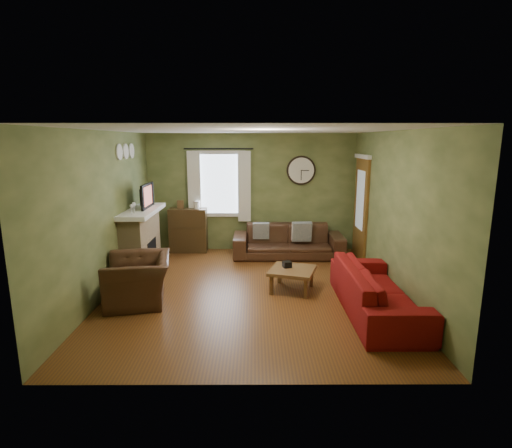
{
  "coord_description": "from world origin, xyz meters",
  "views": [
    {
      "loc": [
        0.08,
        -6.25,
        2.45
      ],
      "look_at": [
        0.1,
        0.4,
        1.05
      ],
      "focal_mm": 28.0,
      "sensor_mm": 36.0,
      "label": 1
    }
  ],
  "objects_px": {
    "bookshelf": "(188,230)",
    "sofa_brown": "(288,241)",
    "armchair": "(139,279)",
    "coffee_table": "(292,280)",
    "sofa_red": "(376,290)"
  },
  "relations": [
    {
      "from": "sofa_brown",
      "to": "armchair",
      "type": "bearing_deg",
      "value": -135.85
    },
    {
      "from": "bookshelf",
      "to": "armchair",
      "type": "relative_size",
      "value": 0.9
    },
    {
      "from": "sofa_brown",
      "to": "coffee_table",
      "type": "xyz_separation_m",
      "value": [
        -0.09,
        -1.99,
        -0.15
      ]
    },
    {
      "from": "sofa_brown",
      "to": "coffee_table",
      "type": "height_order",
      "value": "sofa_brown"
    },
    {
      "from": "sofa_brown",
      "to": "armchair",
      "type": "height_order",
      "value": "armchair"
    },
    {
      "from": "sofa_brown",
      "to": "coffee_table",
      "type": "relative_size",
      "value": 3.33
    },
    {
      "from": "armchair",
      "to": "coffee_table",
      "type": "relative_size",
      "value": 1.56
    },
    {
      "from": "sofa_red",
      "to": "coffee_table",
      "type": "relative_size",
      "value": 3.28
    },
    {
      "from": "bookshelf",
      "to": "armchair",
      "type": "bearing_deg",
      "value": -96.26
    },
    {
      "from": "sofa_red",
      "to": "armchair",
      "type": "height_order",
      "value": "armchair"
    },
    {
      "from": "bookshelf",
      "to": "sofa_red",
      "type": "bearing_deg",
      "value": -45.03
    },
    {
      "from": "sofa_brown",
      "to": "armchair",
      "type": "xyz_separation_m",
      "value": [
        -2.5,
        -2.43,
        0.01
      ]
    },
    {
      "from": "bookshelf",
      "to": "sofa_brown",
      "type": "distance_m",
      "value": 2.23
    },
    {
      "from": "bookshelf",
      "to": "sofa_brown",
      "type": "height_order",
      "value": "bookshelf"
    },
    {
      "from": "bookshelf",
      "to": "coffee_table",
      "type": "height_order",
      "value": "bookshelf"
    }
  ]
}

